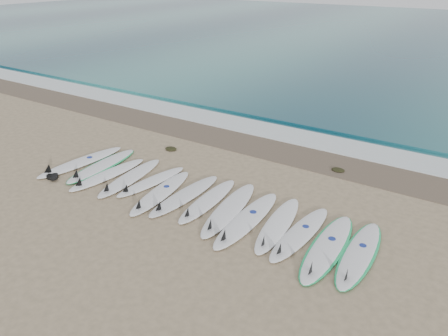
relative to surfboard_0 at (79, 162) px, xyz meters
The scene contains 22 objects.
ground 4.17m from the surfboard_0, ahead, with size 120.00×120.00×0.00m, color #9A8464.
ocean 32.85m from the surfboard_0, 82.72° to the left, with size 120.00×55.00×0.03m, color #1D5E65.
wet_sand_band 5.91m from the surfboard_0, 45.15° to the left, with size 120.00×1.80×0.01m, color brown.
foam_band 6.97m from the surfboard_0, 53.30° to the left, with size 120.00×1.40×0.04m, color silver.
wave_crest 8.22m from the surfboard_0, 59.56° to the left, with size 120.00×1.00×0.10m, color #1D5E65.
surfboard_0 is the anchor object (origin of this frame).
surfboard_1 0.74m from the surfboard_0, 15.86° to the left, with size 0.89×2.78×0.35m.
surfboard_2 1.30m from the surfboard_0, ahead, with size 0.67×2.62×0.33m.
surfboard_3 1.96m from the surfboard_0, ahead, with size 0.91×2.73×0.34m.
surfboard_4 2.60m from the surfboard_0, ahead, with size 0.74×2.39×0.30m.
surfboard_5 3.24m from the surfboard_0, ahead, with size 0.95×2.72×0.34m.
surfboard_6 3.84m from the surfboard_0, ahead, with size 0.60×2.66×0.34m.
surfboard_7 4.48m from the surfboard_0, ahead, with size 0.71×2.57×0.32m.
surfboard_8 5.15m from the surfboard_0, ahead, with size 1.01×2.88×0.36m.
surfboard_9 5.74m from the surfboard_0, ahead, with size 0.71×2.87×0.36m.
surfboard_10 6.43m from the surfboard_0, ahead, with size 0.89×2.64×0.33m.
surfboard_11 6.99m from the surfboard_0, ahead, with size 0.63×2.60×0.33m.
surfboard_12 7.67m from the surfboard_0, ahead, with size 0.82×2.82×0.35m.
surfboard_13 8.29m from the surfboard_0, ahead, with size 0.77×2.66×0.33m.
seaweed_near 2.80m from the surfboard_0, 56.70° to the left, with size 0.40×0.31×0.08m, color black.
seaweed_far 7.52m from the surfboard_0, 29.86° to the left, with size 0.37×0.29×0.07m, color black.
leash_coil 1.04m from the surfboard_0, 81.99° to the right, with size 0.46×0.36×0.11m.
Camera 1 is at (5.83, -7.51, 5.31)m, focal length 35.00 mm.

